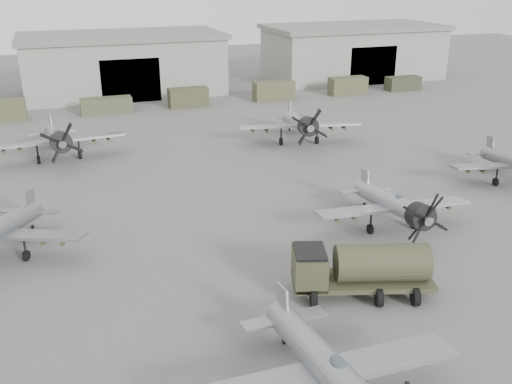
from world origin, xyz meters
TOP-DOWN VIEW (x-y plane):
  - ground at (0.00, 0.00)m, footprint 220.00×220.00m
  - hangar_center at (0.00, 61.96)m, footprint 29.00×14.80m
  - hangar_right at (38.00, 61.96)m, footprint 29.00×14.80m
  - support_truck_2 at (-16.32, 50.00)m, footprint 5.25×2.20m
  - support_truck_3 at (-4.01, 50.00)m, footprint 6.47×2.20m
  - support_truck_4 at (6.80, 50.00)m, footprint 5.25×2.20m
  - support_truck_5 at (19.16, 50.00)m, footprint 5.78×2.20m
  - support_truck_6 at (30.92, 50.00)m, footprint 5.63×2.20m
  - support_truck_7 at (40.40, 50.00)m, footprint 5.30×2.20m
  - aircraft_near_1 at (-0.53, -7.78)m, footprint 11.89×10.70m
  - aircraft_mid_2 at (11.77, 6.85)m, footprint 11.46×10.31m
  - aircraft_far_0 at (-10.35, 31.37)m, footprint 12.87×11.58m
  - aircraft_far_1 at (13.95, 28.79)m, footprint 13.07×11.77m
  - fuel_tanker at (5.39, 0.24)m, footprint 8.46×4.90m

SIDE VIEW (x-z plane):
  - ground at x=0.00m, z-range 0.00..0.00m
  - support_truck_3 at x=-4.01m, z-range 0.00..1.98m
  - support_truck_7 at x=40.40m, z-range 0.00..2.04m
  - support_truck_6 at x=30.92m, z-range 0.00..2.53m
  - support_truck_4 at x=6.80m, z-range 0.00..2.54m
  - support_truck_2 at x=-16.32m, z-range 0.00..2.59m
  - support_truck_5 at x=19.16m, z-range 0.00..2.64m
  - fuel_tanker at x=5.39m, z-range 0.23..3.33m
  - aircraft_mid_2 at x=11.77m, z-range -0.21..4.36m
  - aircraft_near_1 at x=-0.53m, z-range -0.22..4.57m
  - aircraft_far_0 at x=-10.35m, z-range -0.23..4.90m
  - aircraft_far_1 at x=13.95m, z-range -0.23..4.96m
  - hangar_center at x=0.00m, z-range 0.02..8.72m
  - hangar_right at x=38.00m, z-range 0.02..8.72m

